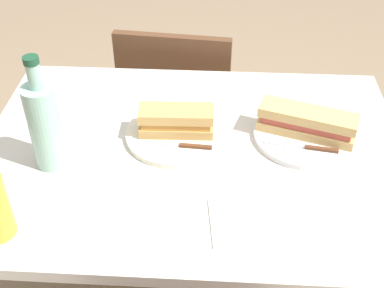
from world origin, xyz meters
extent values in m
cube|color=beige|center=(0.00, 0.00, 0.76)|extent=(1.05, 0.77, 0.03)
cylinder|color=#262628|center=(-0.47, -0.32, 0.37)|extent=(0.06, 0.06, 0.75)
cylinder|color=#262628|center=(0.47, -0.32, 0.37)|extent=(0.06, 0.06, 0.75)
cube|color=brown|center=(0.08, -0.66, 0.43)|extent=(0.44, 0.44, 0.02)
cube|color=brown|center=(0.09, -0.48, 0.64)|extent=(0.38, 0.06, 0.40)
cylinder|color=brown|center=(-0.12, -0.83, 0.21)|extent=(0.04, 0.04, 0.42)
cylinder|color=brown|center=(0.24, -0.86, 0.21)|extent=(0.04, 0.04, 0.42)
cylinder|color=brown|center=(-0.09, -0.47, 0.21)|extent=(0.04, 0.04, 0.42)
cylinder|color=brown|center=(0.27, -0.50, 0.21)|extent=(0.04, 0.04, 0.42)
cylinder|color=silver|center=(0.04, -0.05, 0.78)|extent=(0.26, 0.26, 0.01)
cube|color=tan|center=(0.04, -0.05, 0.80)|extent=(0.19, 0.08, 0.02)
cube|color=#CC8438|center=(0.04, -0.05, 0.82)|extent=(0.17, 0.07, 0.02)
cube|color=tan|center=(0.04, -0.05, 0.85)|extent=(0.19, 0.08, 0.02)
cube|color=silver|center=(0.08, 0.00, 0.79)|extent=(0.10, 0.02, 0.00)
cube|color=#59331E|center=(-0.01, 0.01, 0.79)|extent=(0.08, 0.02, 0.01)
cylinder|color=white|center=(-0.28, -0.07, 0.78)|extent=(0.26, 0.26, 0.01)
cube|color=tan|center=(-0.28, -0.07, 0.80)|extent=(0.25, 0.14, 0.02)
cube|color=#B74C3D|center=(-0.28, -0.07, 0.82)|extent=(0.23, 0.13, 0.02)
cube|color=tan|center=(-0.28, -0.07, 0.85)|extent=(0.25, 0.14, 0.02)
cube|color=silver|center=(-0.23, -0.02, 0.79)|extent=(0.10, 0.03, 0.00)
cube|color=#59331E|center=(-0.31, 0.00, 0.79)|extent=(0.08, 0.02, 0.01)
cylinder|color=#99C6B7|center=(0.33, 0.07, 0.88)|extent=(0.08, 0.08, 0.21)
cylinder|color=#99C6B7|center=(0.33, 0.07, 1.02)|extent=(0.03, 0.03, 0.06)
cylinder|color=#19472D|center=(0.33, 0.07, 1.05)|extent=(0.03, 0.03, 0.02)
cube|color=white|center=(-0.12, 0.23, 0.78)|extent=(0.15, 0.15, 0.00)
camera|label=1|loc=(-0.06, 0.97, 1.58)|focal=47.92mm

